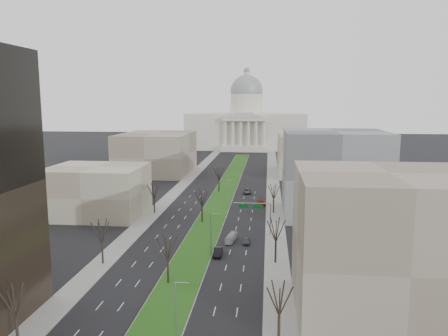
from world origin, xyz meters
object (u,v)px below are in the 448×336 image
Objects in this scene: box_van at (231,238)px; car_black at (218,252)px; car_red at (261,203)px; car_grey_far at (247,191)px; car_grey_near at (246,241)px.

car_black is at bearing -92.70° from box_van.
car_red is at bearing 78.18° from car_black.
car_black is 47.26m from car_red.
car_red is at bearing -75.65° from car_grey_far.
box_van is at bearing 158.59° from car_grey_near.
car_grey_near is 10.08m from car_black.
car_grey_near is 0.78× the size of car_black.
car_red reaches higher than car_grey_near.
car_red is (8.30, 46.52, -0.05)m from car_black.
car_black is 0.94× the size of car_red.
car_grey_near is at bearing -90.30° from car_grey_far.
car_grey_far is at bearing 90.77° from car_grey_near.
car_black is at bearing -125.21° from car_grey_near.
car_black is at bearing -106.05° from car_red.
box_van reaches higher than car_red.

